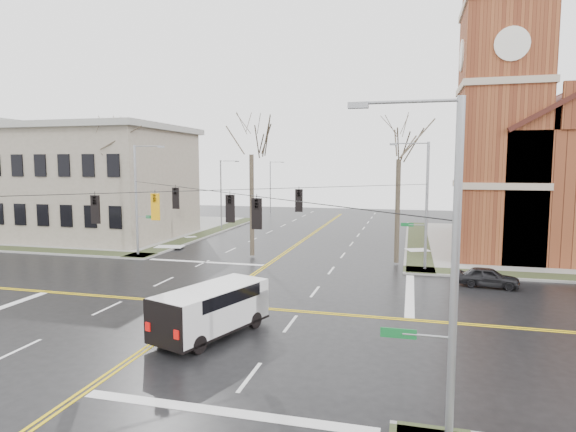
% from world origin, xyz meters
% --- Properties ---
extents(ground, '(120.00, 120.00, 0.00)m').
position_xyz_m(ground, '(0.00, 0.00, 0.00)').
color(ground, black).
rests_on(ground, ground).
extents(sidewalks, '(80.00, 80.00, 0.17)m').
position_xyz_m(sidewalks, '(0.00, 0.00, 0.08)').
color(sidewalks, gray).
rests_on(sidewalks, ground).
extents(road_markings, '(100.00, 100.00, 0.01)m').
position_xyz_m(road_markings, '(0.00, 0.00, 0.01)').
color(road_markings, gold).
rests_on(road_markings, ground).
extents(civic_building_a, '(18.00, 14.00, 11.00)m').
position_xyz_m(civic_building_a, '(-22.00, 20.00, 5.50)').
color(civic_building_a, gray).
rests_on(civic_building_a, ground).
extents(signal_pole_ne, '(2.75, 0.22, 9.00)m').
position_xyz_m(signal_pole_ne, '(11.32, 11.50, 4.95)').
color(signal_pole_ne, gray).
rests_on(signal_pole_ne, ground).
extents(signal_pole_nw, '(2.75, 0.22, 9.00)m').
position_xyz_m(signal_pole_nw, '(-11.32, 11.50, 4.95)').
color(signal_pole_nw, gray).
rests_on(signal_pole_nw, ground).
extents(signal_pole_se, '(2.75, 0.22, 9.00)m').
position_xyz_m(signal_pole_se, '(11.32, -11.50, 4.95)').
color(signal_pole_se, gray).
rests_on(signal_pole_se, ground).
extents(span_wires, '(23.02, 23.02, 0.03)m').
position_xyz_m(span_wires, '(0.00, 0.00, 6.20)').
color(span_wires, black).
rests_on(span_wires, ground).
extents(traffic_signals, '(8.21, 8.26, 1.30)m').
position_xyz_m(traffic_signals, '(-0.00, -0.67, 5.45)').
color(traffic_signals, black).
rests_on(traffic_signals, ground).
extents(streetlight_north_a, '(2.30, 0.20, 8.00)m').
position_xyz_m(streetlight_north_a, '(-10.65, 28.00, 4.47)').
color(streetlight_north_a, gray).
rests_on(streetlight_north_a, ground).
extents(streetlight_north_b, '(2.30, 0.20, 8.00)m').
position_xyz_m(streetlight_north_b, '(-10.65, 48.00, 4.47)').
color(streetlight_north_b, gray).
rests_on(streetlight_north_b, ground).
extents(cargo_van, '(3.96, 6.05, 2.16)m').
position_xyz_m(cargo_van, '(2.08, -4.18, 1.28)').
color(cargo_van, white).
rests_on(cargo_van, ground).
extents(parked_car_a, '(3.78, 1.93, 1.23)m').
position_xyz_m(parked_car_a, '(15.19, 7.82, 0.61)').
color(parked_car_a, black).
rests_on(parked_car_a, ground).
extents(tree_nw_far, '(4.00, 4.00, 12.41)m').
position_xyz_m(tree_nw_far, '(-15.41, 13.54, 8.97)').
color(tree_nw_far, '#3E3327').
rests_on(tree_nw_far, ground).
extents(tree_nw_near, '(4.00, 4.00, 12.35)m').
position_xyz_m(tree_nw_near, '(-2.11, 13.38, 8.92)').
color(tree_nw_near, '#3E3327').
rests_on(tree_nw_near, ground).
extents(tree_ne, '(4.00, 4.00, 11.71)m').
position_xyz_m(tree_ne, '(9.45, 13.35, 8.48)').
color(tree_ne, '#3E3327').
rests_on(tree_ne, ground).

